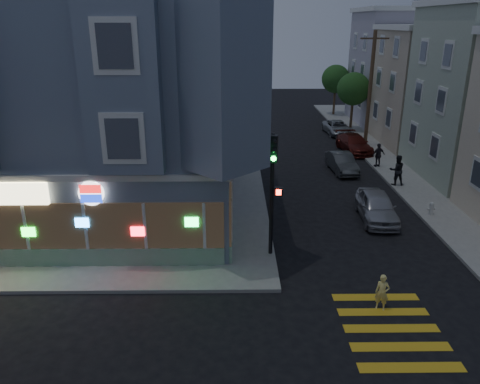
{
  "coord_description": "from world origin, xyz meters",
  "views": [
    {
      "loc": [
        1.24,
        -13.42,
        9.72
      ],
      "look_at": [
        1.48,
        6.09,
        2.62
      ],
      "focal_mm": 35.0,
      "sensor_mm": 36.0,
      "label": 1
    }
  ],
  "objects_px": {
    "parked_car_c": "(354,144)",
    "running_child": "(382,292)",
    "pedestrian_a": "(397,170)",
    "fire_hydrant": "(431,208)",
    "pedestrian_b": "(378,155)",
    "utility_pole": "(370,88)",
    "parked_car_b": "(342,163)",
    "street_tree_far": "(336,79)",
    "traffic_signal": "(273,175)",
    "parked_car_a": "(377,206)",
    "street_tree_near": "(354,89)",
    "parked_car_d": "(338,128)"
  },
  "relations": [
    {
      "from": "pedestrian_b",
      "to": "parked_car_b",
      "type": "bearing_deg",
      "value": -3.3
    },
    {
      "from": "street_tree_near",
      "to": "traffic_signal",
      "type": "height_order",
      "value": "traffic_signal"
    },
    {
      "from": "parked_car_b",
      "to": "traffic_signal",
      "type": "distance_m",
      "value": 14.05
    },
    {
      "from": "pedestrian_a",
      "to": "parked_car_a",
      "type": "relative_size",
      "value": 0.44
    },
    {
      "from": "running_child",
      "to": "pedestrian_b",
      "type": "distance_m",
      "value": 17.78
    },
    {
      "from": "parked_car_a",
      "to": "street_tree_far",
      "type": "bearing_deg",
      "value": 86.87
    },
    {
      "from": "pedestrian_b",
      "to": "traffic_signal",
      "type": "bearing_deg",
      "value": 38.67
    },
    {
      "from": "parked_car_b",
      "to": "traffic_signal",
      "type": "relative_size",
      "value": 0.73
    },
    {
      "from": "pedestrian_a",
      "to": "parked_car_b",
      "type": "bearing_deg",
      "value": -50.43
    },
    {
      "from": "street_tree_near",
      "to": "street_tree_far",
      "type": "bearing_deg",
      "value": 90.0
    },
    {
      "from": "fire_hydrant",
      "to": "parked_car_a",
      "type": "bearing_deg",
      "value": -174.45
    },
    {
      "from": "pedestrian_b",
      "to": "parked_car_c",
      "type": "xyz_separation_m",
      "value": [
        -0.6,
        4.46,
        -0.3
      ]
    },
    {
      "from": "utility_pole",
      "to": "running_child",
      "type": "distance_m",
      "value": 24.1
    },
    {
      "from": "pedestrian_a",
      "to": "fire_hydrant",
      "type": "bearing_deg",
      "value": 92.62
    },
    {
      "from": "pedestrian_b",
      "to": "fire_hydrant",
      "type": "bearing_deg",
      "value": 73.38
    },
    {
      "from": "utility_pole",
      "to": "pedestrian_b",
      "type": "distance_m",
      "value": 7.13
    },
    {
      "from": "street_tree_near",
      "to": "parked_car_b",
      "type": "xyz_separation_m",
      "value": [
        -3.6,
        -12.72,
        -3.29
      ]
    },
    {
      "from": "traffic_signal",
      "to": "pedestrian_a",
      "type": "bearing_deg",
      "value": 59.4
    },
    {
      "from": "parked_car_a",
      "to": "utility_pole",
      "type": "bearing_deg",
      "value": 81.18
    },
    {
      "from": "parked_car_d",
      "to": "fire_hydrant",
      "type": "bearing_deg",
      "value": -91.79
    },
    {
      "from": "running_child",
      "to": "fire_hydrant",
      "type": "height_order",
      "value": "running_child"
    },
    {
      "from": "parked_car_b",
      "to": "traffic_signal",
      "type": "height_order",
      "value": "traffic_signal"
    },
    {
      "from": "street_tree_far",
      "to": "running_child",
      "type": "height_order",
      "value": "street_tree_far"
    },
    {
      "from": "street_tree_near",
      "to": "parked_car_b",
      "type": "bearing_deg",
      "value": -105.81
    },
    {
      "from": "running_child",
      "to": "parked_car_b",
      "type": "height_order",
      "value": "running_child"
    },
    {
      "from": "parked_car_c",
      "to": "traffic_signal",
      "type": "bearing_deg",
      "value": -120.19
    },
    {
      "from": "pedestrian_a",
      "to": "fire_hydrant",
      "type": "xyz_separation_m",
      "value": [
        0.29,
        -4.83,
        -0.58
      ]
    },
    {
      "from": "utility_pole",
      "to": "traffic_signal",
      "type": "xyz_separation_m",
      "value": [
        -9.18,
        -19.14,
        -1.01
      ]
    },
    {
      "from": "utility_pole",
      "to": "parked_car_b",
      "type": "relative_size",
      "value": 2.28
    },
    {
      "from": "street_tree_near",
      "to": "parked_car_a",
      "type": "relative_size",
      "value": 1.24
    },
    {
      "from": "street_tree_near",
      "to": "street_tree_far",
      "type": "distance_m",
      "value": 8.0
    },
    {
      "from": "pedestrian_a",
      "to": "traffic_signal",
      "type": "height_order",
      "value": "traffic_signal"
    },
    {
      "from": "pedestrian_b",
      "to": "parked_car_c",
      "type": "bearing_deg",
      "value": -100.88
    },
    {
      "from": "street_tree_near",
      "to": "pedestrian_a",
      "type": "relative_size",
      "value": 2.79
    },
    {
      "from": "pedestrian_b",
      "to": "street_tree_near",
      "type": "bearing_deg",
      "value": -112.83
    },
    {
      "from": "parked_car_c",
      "to": "fire_hydrant",
      "type": "xyz_separation_m",
      "value": [
        0.89,
        -13.2,
        -0.16
      ]
    },
    {
      "from": "pedestrian_a",
      "to": "pedestrian_b",
      "type": "bearing_deg",
      "value": -90.84
    },
    {
      "from": "parked_car_b",
      "to": "street_tree_far",
      "type": "bearing_deg",
      "value": 75.59
    },
    {
      "from": "parked_car_c",
      "to": "running_child",
      "type": "bearing_deg",
      "value": -107.19
    },
    {
      "from": "street_tree_near",
      "to": "parked_car_b",
      "type": "height_order",
      "value": "street_tree_near"
    },
    {
      "from": "parked_car_a",
      "to": "parked_car_d",
      "type": "distance_m",
      "value": 19.84
    },
    {
      "from": "running_child",
      "to": "pedestrian_b",
      "type": "height_order",
      "value": "pedestrian_b"
    },
    {
      "from": "street_tree_far",
      "to": "pedestrian_b",
      "type": "distance_m",
      "value": 20.22
    },
    {
      "from": "street_tree_far",
      "to": "pedestrian_a",
      "type": "relative_size",
      "value": 2.79
    },
    {
      "from": "parked_car_c",
      "to": "street_tree_far",
      "type": "bearing_deg",
      "value": 78.37
    },
    {
      "from": "utility_pole",
      "to": "traffic_signal",
      "type": "relative_size",
      "value": 1.67
    },
    {
      "from": "street_tree_near",
      "to": "running_child",
      "type": "relative_size",
      "value": 3.92
    },
    {
      "from": "running_child",
      "to": "parked_car_c",
      "type": "bearing_deg",
      "value": 99.78
    },
    {
      "from": "parked_car_a",
      "to": "fire_hydrant",
      "type": "distance_m",
      "value": 3.01
    },
    {
      "from": "parked_car_b",
      "to": "utility_pole",
      "type": "bearing_deg",
      "value": 58.6
    }
  ]
}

